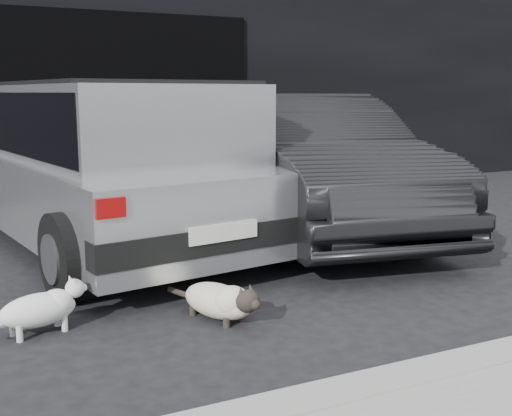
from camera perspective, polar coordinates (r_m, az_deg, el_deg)
name	(u,v)px	position (r m, az deg, el deg)	size (l,w,h in m)	color
ground	(117,282)	(5.34, -12.29, -6.43)	(80.00, 80.00, 0.00)	black
building_facade	(80,31)	(11.24, -15.39, 14.94)	(34.00, 4.00, 5.00)	black
garage_opening	(113,108)	(9.24, -12.62, 8.69)	(4.00, 0.10, 2.60)	black
curb	(433,377)	(3.55, 15.45, -14.29)	(18.00, 0.25, 0.12)	gray
silver_hatchback	(111,158)	(6.43, -12.80, 4.35)	(2.67, 4.61, 1.61)	#A5A7AA
second_car	(307,163)	(7.09, 4.59, 4.04)	(1.58, 4.54, 1.50)	black
cat_siamese	(222,301)	(4.34, -3.00, -8.26)	(0.46, 0.82, 0.30)	beige
cat_white	(43,308)	(4.33, -18.39, -8.40)	(0.71, 0.35, 0.34)	white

